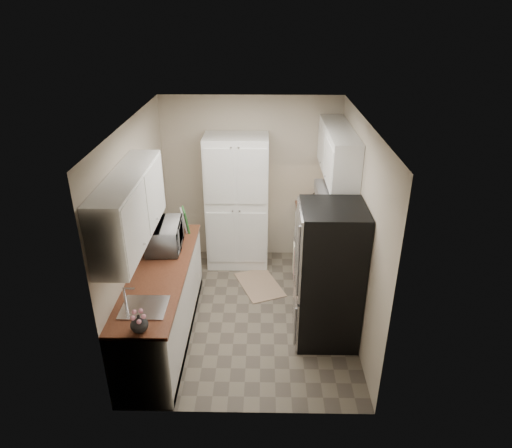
# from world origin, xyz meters

# --- Properties ---
(ground) EXTENTS (3.20, 3.20, 0.00)m
(ground) POSITION_xyz_m (0.00, 0.00, 0.00)
(ground) COLOR #665B4C
(ground) RESTS_ON ground
(room_shell) EXTENTS (2.64, 3.24, 2.52)m
(room_shell) POSITION_xyz_m (-0.02, -0.01, 1.63)
(room_shell) COLOR beige
(room_shell) RESTS_ON ground
(pantry_cabinet) EXTENTS (0.90, 0.55, 2.00)m
(pantry_cabinet) POSITION_xyz_m (-0.20, 1.32, 1.00)
(pantry_cabinet) COLOR white
(pantry_cabinet) RESTS_ON ground
(base_cabinet_left) EXTENTS (0.60, 2.30, 0.88)m
(base_cabinet_left) POSITION_xyz_m (-0.99, -0.43, 0.44)
(base_cabinet_left) COLOR white
(base_cabinet_left) RESTS_ON ground
(countertop_left) EXTENTS (0.63, 2.33, 0.04)m
(countertop_left) POSITION_xyz_m (-0.99, -0.43, 0.90)
(countertop_left) COLOR brown
(countertop_left) RESTS_ON base_cabinet_left
(base_cabinet_right) EXTENTS (0.60, 0.80, 0.88)m
(base_cabinet_right) POSITION_xyz_m (0.99, 1.19, 0.44)
(base_cabinet_right) COLOR white
(base_cabinet_right) RESTS_ON ground
(countertop_right) EXTENTS (0.63, 0.83, 0.04)m
(countertop_right) POSITION_xyz_m (0.99, 1.19, 0.90)
(countertop_right) COLOR brown
(countertop_right) RESTS_ON base_cabinet_right
(electric_range) EXTENTS (0.71, 0.78, 1.13)m
(electric_range) POSITION_xyz_m (0.97, 0.39, 0.48)
(electric_range) COLOR #B7B7BC
(electric_range) RESTS_ON ground
(refrigerator) EXTENTS (0.70, 0.72, 1.70)m
(refrigerator) POSITION_xyz_m (0.94, -0.41, 0.85)
(refrigerator) COLOR #B7B7BC
(refrigerator) RESTS_ON ground
(microwave) EXTENTS (0.44, 0.62, 0.33)m
(microwave) POSITION_xyz_m (-1.02, 0.08, 1.09)
(microwave) COLOR silver
(microwave) RESTS_ON countertop_left
(wine_bottle) EXTENTS (0.07, 0.07, 0.28)m
(wine_bottle) POSITION_xyz_m (-1.14, 0.38, 1.06)
(wine_bottle) COLOR black
(wine_bottle) RESTS_ON countertop_left
(flower_vase) EXTENTS (0.21, 0.21, 0.17)m
(flower_vase) POSITION_xyz_m (-0.95, -1.49, 1.01)
(flower_vase) COLOR silver
(flower_vase) RESTS_ON countertop_left
(cutting_board) EXTENTS (0.09, 0.24, 0.31)m
(cutting_board) POSITION_xyz_m (-0.83, 0.57, 1.07)
(cutting_board) COLOR #338435
(cutting_board) RESTS_ON countertop_left
(toaster_oven) EXTENTS (0.39, 0.43, 0.21)m
(toaster_oven) POSITION_xyz_m (1.00, 1.17, 1.02)
(toaster_oven) COLOR #B2B2B7
(toaster_oven) RESTS_ON countertop_right
(fruit_basket) EXTENTS (0.29, 0.29, 0.11)m
(fruit_basket) POSITION_xyz_m (1.01, 1.15, 1.18)
(fruit_basket) COLOR orange
(fruit_basket) RESTS_ON toaster_oven
(kitchen_mat) EXTENTS (0.76, 0.93, 0.01)m
(kitchen_mat) POSITION_xyz_m (0.14, 0.66, 0.01)
(kitchen_mat) COLOR tan
(kitchen_mat) RESTS_ON ground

